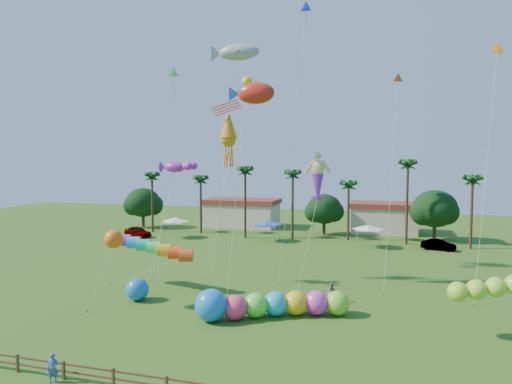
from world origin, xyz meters
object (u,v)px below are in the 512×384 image
(car_a, at_px, (138,232))
(spectator_a, at_px, (53,368))
(spectator_b, at_px, (332,293))
(car_b, at_px, (438,245))
(blue_ball, at_px, (137,289))
(caterpillar_inflatable, at_px, (267,304))

(car_a, distance_m, spectator_a, 45.91)
(car_a, distance_m, spectator_b, 39.97)
(car_b, relative_size, blue_ball, 2.24)
(car_a, relative_size, spectator_a, 3.00)
(car_b, xyz_separation_m, spectator_b, (-10.73, -25.64, 0.10))
(spectator_b, distance_m, caterpillar_inflatable, 6.42)
(spectator_a, relative_size, spectator_b, 0.99)
(spectator_a, xyz_separation_m, spectator_b, (12.41, 17.52, 0.01))
(car_a, bearing_deg, spectator_b, -106.74)
(car_b, relative_size, spectator_a, 2.69)
(car_a, xyz_separation_m, car_b, (42.67, 1.60, -0.10))
(car_b, height_order, blue_ball, blue_ball)
(car_b, bearing_deg, spectator_a, 166.07)
(spectator_b, bearing_deg, blue_ball, -140.61)
(blue_ball, bearing_deg, car_a, 120.47)
(car_a, bearing_deg, car_b, -67.62)
(spectator_a, xyz_separation_m, caterpillar_inflatable, (8.27, 12.61, 0.21))
(spectator_a, height_order, caterpillar_inflatable, caterpillar_inflatable)
(car_a, relative_size, blue_ball, 2.49)
(car_a, height_order, caterpillar_inflatable, caterpillar_inflatable)
(car_b, xyz_separation_m, spectator_a, (-23.15, -43.15, 0.09))
(car_a, relative_size, car_b, 1.11)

